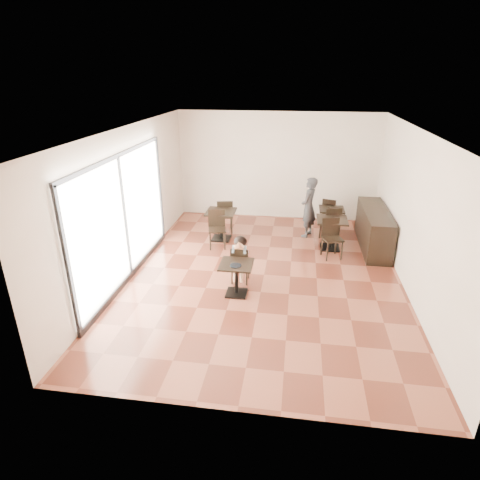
% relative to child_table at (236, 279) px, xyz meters
% --- Properties ---
extents(floor, '(6.00, 8.00, 0.01)m').
position_rel_child_table_xyz_m(floor, '(0.49, 0.92, -0.35)').
color(floor, brown).
rests_on(floor, ground).
extents(ceiling, '(6.00, 8.00, 0.01)m').
position_rel_child_table_xyz_m(ceiling, '(0.49, 0.92, 2.85)').
color(ceiling, white).
rests_on(ceiling, floor).
extents(wall_back, '(6.00, 0.01, 3.20)m').
position_rel_child_table_xyz_m(wall_back, '(0.49, 4.92, 1.25)').
color(wall_back, white).
rests_on(wall_back, floor).
extents(wall_front, '(6.00, 0.01, 3.20)m').
position_rel_child_table_xyz_m(wall_front, '(0.49, -3.08, 1.25)').
color(wall_front, white).
rests_on(wall_front, floor).
extents(wall_left, '(0.01, 8.00, 3.20)m').
position_rel_child_table_xyz_m(wall_left, '(-2.51, 0.92, 1.25)').
color(wall_left, white).
rests_on(wall_left, floor).
extents(wall_right, '(0.01, 8.00, 3.20)m').
position_rel_child_table_xyz_m(wall_right, '(3.49, 0.92, 1.25)').
color(wall_right, white).
rests_on(wall_right, floor).
extents(storefront_window, '(0.04, 4.50, 2.60)m').
position_rel_child_table_xyz_m(storefront_window, '(-2.48, 0.42, 1.05)').
color(storefront_window, white).
rests_on(storefront_window, floor).
extents(child_table, '(0.66, 0.66, 0.70)m').
position_rel_child_table_xyz_m(child_table, '(0.00, 0.00, 0.00)').
color(child_table, black).
rests_on(child_table, floor).
extents(child_chair, '(0.38, 0.38, 0.84)m').
position_rel_child_table_xyz_m(child_chair, '(0.00, 0.55, 0.07)').
color(child_chair, black).
rests_on(child_chair, floor).
extents(child, '(0.38, 0.53, 1.05)m').
position_rel_child_table_xyz_m(child, '(0.00, 0.55, 0.18)').
color(child, gray).
rests_on(child, child_chair).
extents(plate, '(0.24, 0.24, 0.01)m').
position_rel_child_table_xyz_m(plate, '(0.00, -0.10, 0.35)').
color(plate, black).
rests_on(plate, child_table).
extents(pizza_slice, '(0.24, 0.19, 0.06)m').
position_rel_child_table_xyz_m(pizza_slice, '(-0.00, 0.36, 0.56)').
color(pizza_slice, tan).
rests_on(pizza_slice, child).
extents(adult_patron, '(0.56, 0.70, 1.66)m').
position_rel_child_table_xyz_m(adult_patron, '(1.46, 3.44, 0.48)').
color(adult_patron, '#343439').
rests_on(adult_patron, floor).
extents(cafe_table_mid, '(0.97, 0.97, 0.81)m').
position_rel_child_table_xyz_m(cafe_table_mid, '(2.04, 2.64, 0.06)').
color(cafe_table_mid, black).
rests_on(cafe_table_mid, floor).
extents(cafe_table_left, '(0.92, 0.92, 0.81)m').
position_rel_child_table_xyz_m(cafe_table_left, '(-0.86, 2.85, 0.06)').
color(cafe_table_left, black).
rests_on(cafe_table_left, floor).
extents(cafe_table_back, '(0.86, 0.86, 0.72)m').
position_rel_child_table_xyz_m(cafe_table_back, '(2.11, 3.74, 0.01)').
color(cafe_table_back, black).
rests_on(cafe_table_back, floor).
extents(chair_mid_a, '(0.55, 0.55, 0.97)m').
position_rel_child_table_xyz_m(chair_mid_a, '(2.04, 3.19, 0.14)').
color(chair_mid_a, black).
rests_on(chair_mid_a, floor).
extents(chair_mid_b, '(0.55, 0.55, 0.97)m').
position_rel_child_table_xyz_m(chair_mid_b, '(2.04, 2.09, 0.14)').
color(chair_mid_b, black).
rests_on(chair_mid_b, floor).
extents(chair_left_a, '(0.52, 0.52, 0.97)m').
position_rel_child_table_xyz_m(chair_left_a, '(-0.86, 3.40, 0.14)').
color(chair_left_a, black).
rests_on(chair_left_a, floor).
extents(chair_left_b, '(0.52, 0.52, 0.97)m').
position_rel_child_table_xyz_m(chair_left_b, '(-0.86, 2.30, 0.14)').
color(chair_left_b, black).
rests_on(chair_left_b, floor).
extents(chair_back_a, '(0.49, 0.49, 0.87)m').
position_rel_child_table_xyz_m(chair_back_a, '(2.11, 4.29, 0.09)').
color(chair_back_a, black).
rests_on(chair_back_a, floor).
extents(chair_back_b, '(0.49, 0.49, 0.87)m').
position_rel_child_table_xyz_m(chair_back_b, '(2.11, 3.19, 0.09)').
color(chair_back_b, black).
rests_on(chair_back_b, floor).
extents(service_counter, '(0.60, 2.40, 1.00)m').
position_rel_child_table_xyz_m(service_counter, '(3.14, 2.92, 0.15)').
color(service_counter, black).
rests_on(service_counter, floor).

